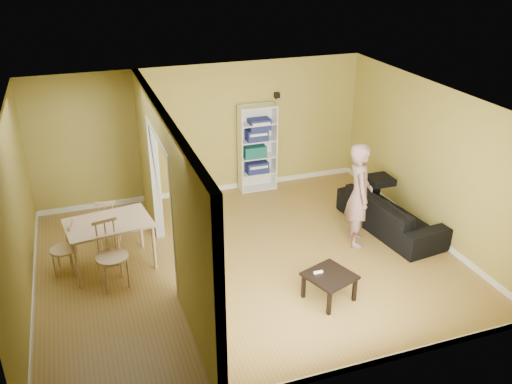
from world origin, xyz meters
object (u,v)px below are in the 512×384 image
chair_near (112,255)px  dining_table (109,227)px  bookshelf (257,148)px  chair_left (63,248)px  person (360,186)px  coffee_table (330,278)px  sofa (391,208)px  chair_far (108,222)px

chair_near → dining_table: bearing=74.7°
bookshelf → chair_left: bookshelf is taller
person → coffee_table: size_ratio=3.40×
bookshelf → coffee_table: (-0.27, -3.94, -0.54)m
coffee_table → dining_table: 3.43m
chair_left → chair_near: size_ratio=0.84×
bookshelf → dining_table: bearing=-146.6°
sofa → dining_table: (-4.77, 0.37, 0.30)m
coffee_table → dining_table: (-2.84, 1.89, 0.36)m
sofa → bookshelf: (-1.66, 2.42, 0.48)m
coffee_table → chair_far: bearing=137.7°
dining_table → chair_left: 0.75m
coffee_table → chair_near: bearing=154.8°
coffee_table → chair_far: chair_far is taller
chair_left → chair_near: bearing=59.9°
person → dining_table: person is taller
chair_left → chair_far: bearing=141.1°
chair_left → chair_near: 0.90m
sofa → chair_far: size_ratio=2.40×
person → coffee_table: person is taller
coffee_table → chair_far: size_ratio=0.68×
chair_near → chair_far: bearing=74.7°
coffee_table → dining_table: bearing=146.3°
sofa → chair_left: bearing=78.9°
coffee_table → chair_near: (-2.86, 1.35, 0.17)m
bookshelf → coffee_table: bookshelf is taller
chair_far → sofa: bearing=177.1°
dining_table → chair_left: size_ratio=1.45×
person → dining_table: 4.03m
person → chair_far: bearing=92.1°
coffee_table → dining_table: size_ratio=0.49×
bookshelf → coffee_table: 3.99m
sofa → chair_left: (-5.47, 0.42, 0.02)m
sofa → coffee_table: sofa is taller
bookshelf → chair_far: 3.41m
coffee_table → chair_left: (-3.54, 1.94, 0.09)m
person → sofa: bearing=-55.0°
person → chair_far: (-3.94, 1.25, -0.60)m
person → dining_table: bearing=101.3°
bookshelf → chair_left: 4.33m
person → chair_far: 4.18m
coffee_table → chair_left: bearing=151.2°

